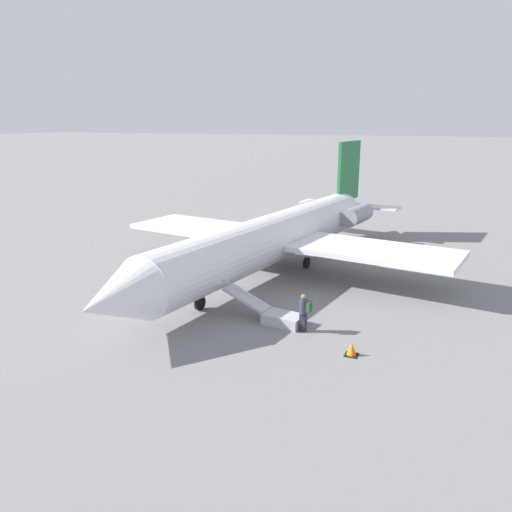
# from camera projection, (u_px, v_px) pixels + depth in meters

# --- Properties ---
(ground_plane) EXTENTS (600.00, 600.00, 0.00)m
(ground_plane) POSITION_uv_depth(u_px,v_px,m) (272.00, 274.00, 30.47)
(ground_plane) COLOR slate
(airplane_main) EXTENTS (28.81, 21.67, 7.52)m
(airplane_main) POSITION_uv_depth(u_px,v_px,m) (280.00, 235.00, 30.67)
(airplane_main) COLOR silver
(airplane_main) RESTS_ON ground
(boarding_stairs) EXTENTS (1.61, 4.13, 1.82)m
(boarding_stairs) POSITION_uv_depth(u_px,v_px,m) (275.00, 315.00, 22.97)
(boarding_stairs) COLOR #B2B2B7
(boarding_stairs) RESTS_ON ground
(passenger) EXTENTS (0.37, 0.56, 1.74)m
(passenger) POSITION_uv_depth(u_px,v_px,m) (304.00, 310.00, 21.83)
(passenger) COLOR #23232D
(passenger) RESTS_ON ground
(traffic_cone_near_stairs) EXTENTS (0.52, 0.52, 0.57)m
(traffic_cone_near_stairs) POSITION_uv_depth(u_px,v_px,m) (352.00, 349.00, 19.79)
(traffic_cone_near_stairs) COLOR black
(traffic_cone_near_stairs) RESTS_ON ground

